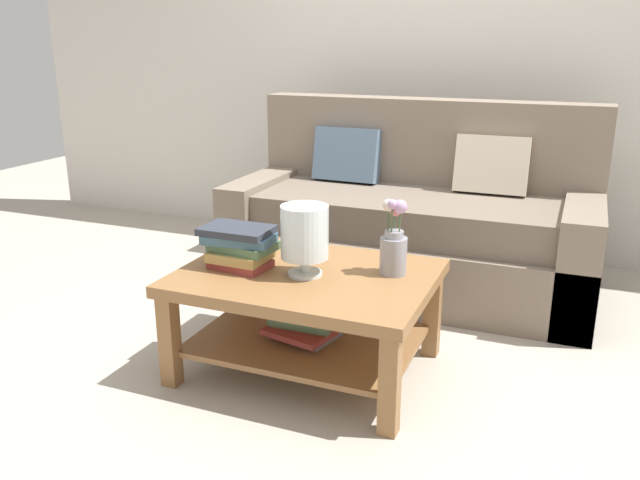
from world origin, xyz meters
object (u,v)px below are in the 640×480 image
coffee_table (307,300)px  book_stack_main (240,246)px  couch (412,225)px  glass_hurricane_vase (305,234)px  flower_pitcher (394,245)px

coffee_table → book_stack_main: size_ratio=3.32×
couch → coffee_table: 1.20m
couch → book_stack_main: bearing=-110.0°
book_stack_main → glass_hurricane_vase: bearing=2.4°
couch → book_stack_main: size_ratio=6.37×
coffee_table → flower_pitcher: bearing=19.8°
book_stack_main → flower_pitcher: size_ratio=0.98×
glass_hurricane_vase → flower_pitcher: flower_pitcher is taller
couch → glass_hurricane_vase: bearing=-97.0°
coffee_table → glass_hurricane_vase: size_ratio=3.54×
glass_hurricane_vase → flower_pitcher: bearing=24.9°
couch → flower_pitcher: (0.19, -1.06, 0.22)m
couch → coffee_table: couch is taller
glass_hurricane_vase → flower_pitcher: 0.37m
couch → flower_pitcher: 1.10m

